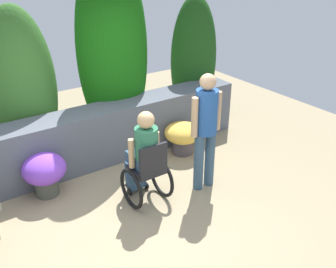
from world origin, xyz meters
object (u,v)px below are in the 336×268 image
flower_pot_purple_near (183,135)px  flower_pot_terracotta_by_wall (45,172)px  person_in_wheelchair (145,160)px  person_standing_companion (206,125)px

flower_pot_purple_near → flower_pot_terracotta_by_wall: 2.29m
person_in_wheelchair → flower_pot_purple_near: size_ratio=2.16×
person_standing_companion → flower_pot_terracotta_by_wall: person_standing_companion is taller
person_standing_companion → flower_pot_terracotta_by_wall: (-1.94, 1.09, -0.61)m
flower_pot_terracotta_by_wall → person_in_wheelchair: bearing=-39.9°
person_in_wheelchair → flower_pot_purple_near: 1.48m
person_standing_companion → flower_pot_purple_near: 1.23m
person_in_wheelchair → flower_pot_purple_near: bearing=41.8°
flower_pot_purple_near → flower_pot_terracotta_by_wall: (-2.29, 0.11, 0.04)m
person_standing_companion → flower_pot_purple_near: bearing=76.4°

